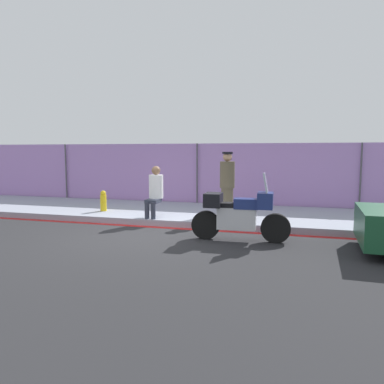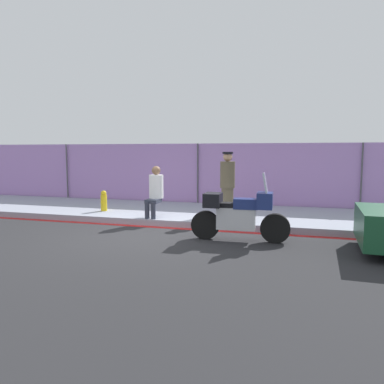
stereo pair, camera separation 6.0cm
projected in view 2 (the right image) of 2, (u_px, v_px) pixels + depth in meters
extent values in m
plane|color=#262628|center=(146.00, 235.00, 8.63)|extent=(120.00, 120.00, 0.00)
cube|color=#8E93A3|center=(182.00, 213.00, 11.26)|extent=(38.40, 3.48, 0.17)
cube|color=red|center=(160.00, 227.00, 9.52)|extent=(38.40, 0.18, 0.01)
cube|color=#AD7FC6|center=(198.00, 176.00, 12.90)|extent=(36.48, 0.08, 2.20)
cylinder|color=#4C4C51|center=(67.00, 173.00, 14.24)|extent=(0.05, 0.05, 2.20)
cylinder|color=#4C4C51|center=(198.00, 176.00, 12.80)|extent=(0.05, 0.05, 2.20)
cylinder|color=#4C4C51|center=(361.00, 179.00, 11.36)|extent=(0.05, 0.05, 2.20)
cylinder|color=black|center=(275.00, 228.00, 7.88)|extent=(0.63, 0.16, 0.63)
cylinder|color=black|center=(205.00, 225.00, 8.25)|extent=(0.63, 0.16, 0.63)
cube|color=silver|center=(236.00, 218.00, 8.06)|extent=(0.84, 0.31, 0.48)
cube|color=navy|center=(246.00, 204.00, 7.98)|extent=(0.53, 0.33, 0.22)
cube|color=black|center=(232.00, 205.00, 8.05)|extent=(0.61, 0.30, 0.10)
cube|color=navy|center=(265.00, 201.00, 7.87)|extent=(0.34, 0.49, 0.34)
cube|color=silver|center=(265.00, 183.00, 7.83)|extent=(0.12, 0.42, 0.42)
cube|color=black|center=(213.00, 200.00, 8.15)|extent=(0.38, 0.52, 0.30)
cylinder|color=brown|center=(227.00, 201.00, 10.55)|extent=(0.34, 0.34, 0.74)
cylinder|color=brown|center=(228.00, 175.00, 10.47)|extent=(0.42, 0.42, 0.74)
sphere|color=tan|center=(228.00, 157.00, 10.42)|extent=(0.26, 0.26, 0.26)
cylinder|color=black|center=(228.00, 153.00, 10.40)|extent=(0.30, 0.30, 0.06)
cylinder|color=#2D3342|center=(147.00, 210.00, 9.79)|extent=(0.12, 0.12, 0.45)
cylinder|color=#2D3342|center=(153.00, 211.00, 9.74)|extent=(0.12, 0.12, 0.45)
cube|color=#2D3342|center=(153.00, 201.00, 9.95)|extent=(0.33, 0.45, 0.10)
cylinder|color=white|center=(156.00, 186.00, 10.13)|extent=(0.38, 0.38, 0.63)
sphere|color=brown|center=(156.00, 170.00, 10.08)|extent=(0.24, 0.24, 0.24)
cylinder|color=gold|center=(104.00, 203.00, 11.09)|extent=(0.18, 0.18, 0.48)
sphere|color=gold|center=(104.00, 193.00, 11.06)|extent=(0.17, 0.17, 0.17)
cylinder|color=gold|center=(102.00, 203.00, 10.99)|extent=(0.06, 0.07, 0.06)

